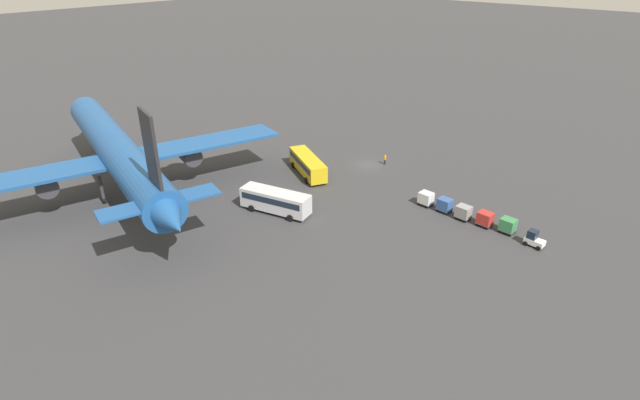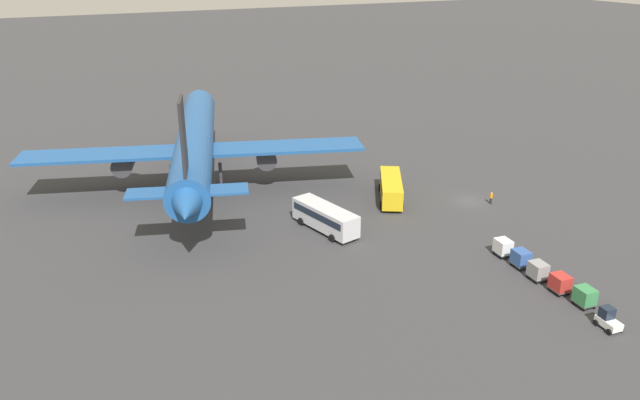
{
  "view_description": "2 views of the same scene",
  "coord_description": "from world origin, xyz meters",
  "px_view_note": "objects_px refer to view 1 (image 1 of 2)",
  "views": [
    {
      "loc": [
        -46.98,
        66.56,
        33.86
      ],
      "look_at": [
        -6.37,
        20.17,
        2.84
      ],
      "focal_mm": 28.0,
      "sensor_mm": 36.0,
      "label": 1
    },
    {
      "loc": [
        -66.45,
        53.68,
        33.86
      ],
      "look_at": [
        -0.09,
        23.59,
        4.18
      ],
      "focal_mm": 35.0,
      "sensor_mm": 36.0,
      "label": 2
    }
  ],
  "objects_px": {
    "shuttle_bus_far": "(275,200)",
    "cargo_cart_grey": "(463,212)",
    "cargo_cart_white": "(426,198)",
    "shuttle_bus_near": "(308,164)",
    "airplane": "(118,152)",
    "cargo_cart_green": "(508,225)",
    "worker_person": "(385,160)",
    "cargo_cart_blue": "(445,204)",
    "baggage_tug": "(534,239)",
    "cargo_cart_red": "(485,218)"
  },
  "relations": [
    {
      "from": "cargo_cart_grey",
      "to": "cargo_cart_blue",
      "type": "bearing_deg",
      "value": -5.88
    },
    {
      "from": "cargo_cart_green",
      "to": "cargo_cart_white",
      "type": "height_order",
      "value": "same"
    },
    {
      "from": "cargo_cart_red",
      "to": "cargo_cart_grey",
      "type": "xyz_separation_m",
      "value": [
        3.08,
        0.2,
        0.0
      ]
    },
    {
      "from": "cargo_cart_green",
      "to": "cargo_cart_blue",
      "type": "bearing_deg",
      "value": 1.03
    },
    {
      "from": "baggage_tug",
      "to": "cargo_cart_blue",
      "type": "bearing_deg",
      "value": 0.64
    },
    {
      "from": "baggage_tug",
      "to": "cargo_cart_green",
      "type": "xyz_separation_m",
      "value": [
        3.82,
        -0.93,
        0.25
      ]
    },
    {
      "from": "shuttle_bus_near",
      "to": "cargo_cart_white",
      "type": "distance_m",
      "value": 21.08
    },
    {
      "from": "airplane",
      "to": "cargo_cart_grey",
      "type": "distance_m",
      "value": 51.18
    },
    {
      "from": "cargo_cart_grey",
      "to": "shuttle_bus_near",
      "type": "bearing_deg",
      "value": 5.58
    },
    {
      "from": "shuttle_bus_near",
      "to": "shuttle_bus_far",
      "type": "distance_m",
      "value": 14.26
    },
    {
      "from": "cargo_cart_blue",
      "to": "cargo_cart_white",
      "type": "bearing_deg",
      "value": -0.27
    },
    {
      "from": "worker_person",
      "to": "cargo_cart_blue",
      "type": "height_order",
      "value": "cargo_cart_blue"
    },
    {
      "from": "baggage_tug",
      "to": "cargo_cart_red",
      "type": "distance_m",
      "value": 6.94
    },
    {
      "from": "shuttle_bus_far",
      "to": "shuttle_bus_near",
      "type": "bearing_deg",
      "value": -80.41
    },
    {
      "from": "shuttle_bus_far",
      "to": "cargo_cart_green",
      "type": "bearing_deg",
      "value": -163.55
    },
    {
      "from": "baggage_tug",
      "to": "cargo_cart_grey",
      "type": "distance_m",
      "value": 9.99
    },
    {
      "from": "shuttle_bus_near",
      "to": "cargo_cart_white",
      "type": "relative_size",
      "value": 5.3
    },
    {
      "from": "shuttle_bus_near",
      "to": "worker_person",
      "type": "distance_m",
      "value": 14.19
    },
    {
      "from": "cargo_cart_grey",
      "to": "shuttle_bus_far",
      "type": "bearing_deg",
      "value": 36.4
    },
    {
      "from": "shuttle_bus_far",
      "to": "cargo_cart_grey",
      "type": "height_order",
      "value": "shuttle_bus_far"
    },
    {
      "from": "baggage_tug",
      "to": "cargo_cart_white",
      "type": "xyz_separation_m",
      "value": [
        16.14,
        -0.78,
        0.25
      ]
    },
    {
      "from": "shuttle_bus_near",
      "to": "airplane",
      "type": "bearing_deg",
      "value": 83.92
    },
    {
      "from": "cargo_cart_green",
      "to": "cargo_cart_blue",
      "type": "height_order",
      "value": "same"
    },
    {
      "from": "cargo_cart_grey",
      "to": "cargo_cart_white",
      "type": "height_order",
      "value": "same"
    },
    {
      "from": "airplane",
      "to": "cargo_cart_white",
      "type": "distance_m",
      "value": 46.29
    },
    {
      "from": "airplane",
      "to": "cargo_cart_blue",
      "type": "xyz_separation_m",
      "value": [
        -40.16,
        -27.09,
        -5.7
      ]
    },
    {
      "from": "shuttle_bus_far",
      "to": "baggage_tug",
      "type": "relative_size",
      "value": 4.32
    },
    {
      "from": "cargo_cart_grey",
      "to": "cargo_cart_green",
      "type": "bearing_deg",
      "value": -175.52
    },
    {
      "from": "shuttle_bus_far",
      "to": "cargo_cart_white",
      "type": "xyz_separation_m",
      "value": [
        -15.13,
        -16.03,
        -0.76
      ]
    },
    {
      "from": "shuttle_bus_near",
      "to": "baggage_tug",
      "type": "xyz_separation_m",
      "value": [
        -37.0,
        -2.19,
        -0.95
      ]
    },
    {
      "from": "shuttle_bus_far",
      "to": "cargo_cart_blue",
      "type": "relative_size",
      "value": 5.12
    },
    {
      "from": "cargo_cart_red",
      "to": "cargo_cart_white",
      "type": "bearing_deg",
      "value": -0.81
    },
    {
      "from": "cargo_cart_grey",
      "to": "cargo_cart_blue",
      "type": "distance_m",
      "value": 3.1
    },
    {
      "from": "baggage_tug",
      "to": "cargo_cart_grey",
      "type": "height_order",
      "value": "baggage_tug"
    },
    {
      "from": "cargo_cart_red",
      "to": "airplane",
      "type": "bearing_deg",
      "value": 30.22
    },
    {
      "from": "shuttle_bus_near",
      "to": "cargo_cart_green",
      "type": "xyz_separation_m",
      "value": [
        -33.17,
        -3.12,
        -0.7
      ]
    },
    {
      "from": "airplane",
      "to": "shuttle_bus_near",
      "type": "height_order",
      "value": "airplane"
    },
    {
      "from": "shuttle_bus_near",
      "to": "cargo_cart_green",
      "type": "relative_size",
      "value": 5.3
    },
    {
      "from": "baggage_tug",
      "to": "cargo_cart_white",
      "type": "height_order",
      "value": "baggage_tug"
    },
    {
      "from": "cargo_cart_grey",
      "to": "cargo_cart_white",
      "type": "xyz_separation_m",
      "value": [
        6.16,
        -0.33,
        0.0
      ]
    },
    {
      "from": "airplane",
      "to": "cargo_cart_blue",
      "type": "height_order",
      "value": "airplane"
    },
    {
      "from": "baggage_tug",
      "to": "worker_person",
      "type": "distance_m",
      "value": 31.32
    },
    {
      "from": "baggage_tug",
      "to": "worker_person",
      "type": "relative_size",
      "value": 1.43
    },
    {
      "from": "shuttle_bus_far",
      "to": "cargo_cart_white",
      "type": "bearing_deg",
      "value": -147.41
    },
    {
      "from": "cargo_cart_green",
      "to": "cargo_cart_blue",
      "type": "xyz_separation_m",
      "value": [
        9.24,
        0.17,
        0.0
      ]
    },
    {
      "from": "shuttle_bus_near",
      "to": "baggage_tug",
      "type": "height_order",
      "value": "shuttle_bus_near"
    },
    {
      "from": "shuttle_bus_far",
      "to": "cargo_cart_red",
      "type": "xyz_separation_m",
      "value": [
        -24.37,
        -15.9,
        -0.76
      ]
    },
    {
      "from": "worker_person",
      "to": "cargo_cart_white",
      "type": "relative_size",
      "value": 0.83
    },
    {
      "from": "airplane",
      "to": "worker_person",
      "type": "height_order",
      "value": "airplane"
    },
    {
      "from": "baggage_tug",
      "to": "cargo_cart_grey",
      "type": "relative_size",
      "value": 1.18
    }
  ]
}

